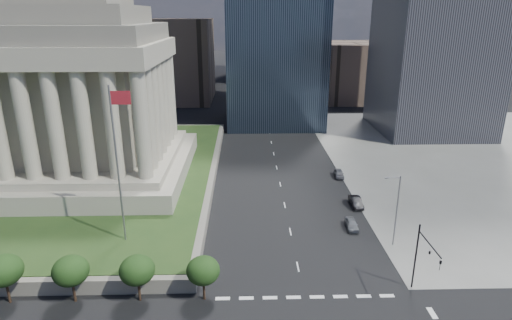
{
  "coord_description": "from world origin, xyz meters",
  "views": [
    {
      "loc": [
        -6.4,
        -25.5,
        29.61
      ],
      "look_at": [
        -5.17,
        20.19,
        13.94
      ],
      "focal_mm": 30.0,
      "sensor_mm": 36.0,
      "label": 1
    }
  ],
  "objects_px": {
    "parked_sedan_mid": "(356,202)",
    "street_lamp_north": "(396,207)",
    "traffic_signal_ne": "(424,256)",
    "parked_sedan_far": "(339,174)",
    "flagpole": "(118,157)",
    "parked_sedan_near": "(352,224)",
    "war_memorial": "(79,66)"
  },
  "relations": [
    {
      "from": "traffic_signal_ne",
      "to": "parked_sedan_far",
      "type": "relative_size",
      "value": 1.93
    },
    {
      "from": "parked_sedan_mid",
      "to": "parked_sedan_far",
      "type": "distance_m",
      "value": 13.1
    },
    {
      "from": "flagpole",
      "to": "parked_sedan_mid",
      "type": "bearing_deg",
      "value": 21.7
    },
    {
      "from": "parked_sedan_mid",
      "to": "street_lamp_north",
      "type": "bearing_deg",
      "value": -82.4
    },
    {
      "from": "traffic_signal_ne",
      "to": "street_lamp_north",
      "type": "bearing_deg",
      "value": 85.81
    },
    {
      "from": "street_lamp_north",
      "to": "war_memorial",
      "type": "bearing_deg",
      "value": 154.08
    },
    {
      "from": "war_memorial",
      "to": "parked_sedan_near",
      "type": "bearing_deg",
      "value": -23.0
    },
    {
      "from": "flagpole",
      "to": "street_lamp_north",
      "type": "distance_m",
      "value": 35.95
    },
    {
      "from": "parked_sedan_mid",
      "to": "traffic_signal_ne",
      "type": "bearing_deg",
      "value": -88.45
    },
    {
      "from": "street_lamp_north",
      "to": "parked_sedan_far",
      "type": "height_order",
      "value": "street_lamp_north"
    },
    {
      "from": "traffic_signal_ne",
      "to": "parked_sedan_mid",
      "type": "relative_size",
      "value": 1.77
    },
    {
      "from": "parked_sedan_near",
      "to": "street_lamp_north",
      "type": "bearing_deg",
      "value": -44.85
    },
    {
      "from": "street_lamp_north",
      "to": "parked_sedan_mid",
      "type": "height_order",
      "value": "street_lamp_north"
    },
    {
      "from": "traffic_signal_ne",
      "to": "parked_sedan_far",
      "type": "height_order",
      "value": "traffic_signal_ne"
    },
    {
      "from": "war_memorial",
      "to": "parked_sedan_mid",
      "type": "distance_m",
      "value": 51.11
    },
    {
      "from": "war_memorial",
      "to": "parked_sedan_far",
      "type": "height_order",
      "value": "war_memorial"
    },
    {
      "from": "parked_sedan_near",
      "to": "parked_sedan_mid",
      "type": "relative_size",
      "value": 0.88
    },
    {
      "from": "parked_sedan_near",
      "to": "parked_sedan_far",
      "type": "relative_size",
      "value": 0.96
    },
    {
      "from": "flagpole",
      "to": "parked_sedan_far",
      "type": "relative_size",
      "value": 4.81
    },
    {
      "from": "war_memorial",
      "to": "street_lamp_north",
      "type": "distance_m",
      "value": 54.92
    },
    {
      "from": "street_lamp_north",
      "to": "traffic_signal_ne",
      "type": "bearing_deg",
      "value": -94.19
    },
    {
      "from": "war_memorial",
      "to": "street_lamp_north",
      "type": "height_order",
      "value": "war_memorial"
    },
    {
      "from": "parked_sedan_near",
      "to": "parked_sedan_far",
      "type": "xyz_separation_m",
      "value": [
        2.5,
        20.62,
        0.03
      ]
    },
    {
      "from": "traffic_signal_ne",
      "to": "parked_sedan_mid",
      "type": "bearing_deg",
      "value": 92.43
    },
    {
      "from": "traffic_signal_ne",
      "to": "parked_sedan_far",
      "type": "bearing_deg",
      "value": 91.56
    },
    {
      "from": "traffic_signal_ne",
      "to": "parked_sedan_mid",
      "type": "xyz_separation_m",
      "value": [
        -1.0,
        23.56,
        -4.51
      ]
    },
    {
      "from": "flagpole",
      "to": "parked_sedan_far",
      "type": "distance_m",
      "value": 44.27
    },
    {
      "from": "traffic_signal_ne",
      "to": "parked_sedan_far",
      "type": "distance_m",
      "value": 36.96
    },
    {
      "from": "traffic_signal_ne",
      "to": "street_lamp_north",
      "type": "relative_size",
      "value": 0.8
    },
    {
      "from": "parked_sedan_mid",
      "to": "war_memorial",
      "type": "bearing_deg",
      "value": 165.83
    },
    {
      "from": "parked_sedan_mid",
      "to": "parked_sedan_far",
      "type": "bearing_deg",
      "value": 89.12
    },
    {
      "from": "war_memorial",
      "to": "flagpole",
      "type": "relative_size",
      "value": 1.95
    }
  ]
}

